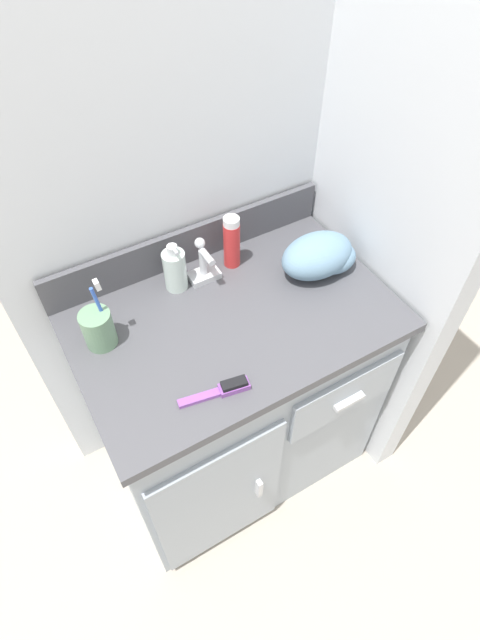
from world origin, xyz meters
The scene contains 11 objects.
ground_plane centered at (0.00, 0.00, 0.00)m, with size 6.00×6.00×0.00m, color #ADA393.
wall_back centered at (0.00, 0.33, 1.10)m, with size 1.06×0.08×2.20m, color silver.
wall_right centered at (0.49, 0.00, 1.10)m, with size 0.08×0.63×2.20m, color silver.
vanity centered at (0.00, 0.00, 0.43)m, with size 0.88×0.57×0.82m.
backsplash centered at (0.00, 0.27, 0.88)m, with size 0.88×0.02×0.12m.
sink_faucet centered at (0.00, 0.18, 0.87)m, with size 0.09×0.09×0.14m.
toothbrush_cup centered at (-0.34, 0.10, 0.87)m, with size 0.08×0.08×0.20m.
soap_dispenser centered at (-0.08, 0.19, 0.88)m, with size 0.06×0.07×0.16m.
shaving_cream_can centered at (0.10, 0.19, 0.90)m, with size 0.05×0.05×0.17m.
hairbrush centered at (-0.14, -0.19, 0.83)m, with size 0.18×0.06×0.03m.
hand_towel centered at (0.31, 0.04, 0.87)m, with size 0.23×0.15×0.12m.
Camera 1 is at (-0.43, -0.77, 1.84)m, focal length 28.00 mm.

